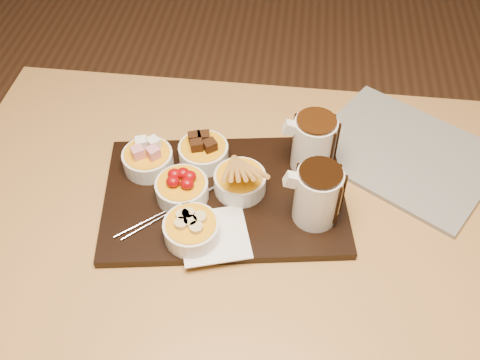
# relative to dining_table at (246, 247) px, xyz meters

# --- Properties ---
(dining_table) EXTENTS (1.20, 0.80, 0.75)m
(dining_table) POSITION_rel_dining_table_xyz_m (0.00, 0.00, 0.00)
(dining_table) COLOR #B38342
(dining_table) RESTS_ON ground
(serving_board) EXTENTS (0.50, 0.37, 0.02)m
(serving_board) POSITION_rel_dining_table_xyz_m (-0.05, 0.04, 0.11)
(serving_board) COLOR black
(serving_board) RESTS_ON dining_table
(napkin) EXTENTS (0.15, 0.15, 0.00)m
(napkin) POSITION_rel_dining_table_xyz_m (-0.05, -0.06, 0.12)
(napkin) COLOR white
(napkin) RESTS_ON serving_board
(bowl_marshmallows) EXTENTS (0.10, 0.10, 0.04)m
(bowl_marshmallows) POSITION_rel_dining_table_xyz_m (-0.21, 0.09, 0.14)
(bowl_marshmallows) COLOR silver
(bowl_marshmallows) RESTS_ON serving_board
(bowl_cake) EXTENTS (0.10, 0.10, 0.04)m
(bowl_cake) POSITION_rel_dining_table_xyz_m (-0.10, 0.12, 0.14)
(bowl_cake) COLOR silver
(bowl_cake) RESTS_ON serving_board
(bowl_strawberries) EXTENTS (0.10, 0.10, 0.04)m
(bowl_strawberries) POSITION_rel_dining_table_xyz_m (-0.13, 0.02, 0.14)
(bowl_strawberries) COLOR silver
(bowl_strawberries) RESTS_ON serving_board
(bowl_biscotti) EXTENTS (0.10, 0.10, 0.04)m
(bowl_biscotti) POSITION_rel_dining_table_xyz_m (-0.02, 0.05, 0.14)
(bowl_biscotti) COLOR silver
(bowl_biscotti) RESTS_ON serving_board
(bowl_bananas) EXTENTS (0.10, 0.10, 0.04)m
(bowl_bananas) POSITION_rel_dining_table_xyz_m (-0.09, -0.07, 0.14)
(bowl_bananas) COLOR silver
(bowl_bananas) RESTS_ON serving_board
(pitcher_dark_chocolate) EXTENTS (0.09, 0.09, 0.11)m
(pitcher_dark_chocolate) POSITION_rel_dining_table_xyz_m (0.13, 0.01, 0.17)
(pitcher_dark_chocolate) COLOR silver
(pitcher_dark_chocolate) RESTS_ON serving_board
(pitcher_milk_chocolate) EXTENTS (0.09, 0.09, 0.11)m
(pitcher_milk_chocolate) POSITION_rel_dining_table_xyz_m (0.11, 0.14, 0.17)
(pitcher_milk_chocolate) COLOR silver
(pitcher_milk_chocolate) RESTS_ON serving_board
(fondue_skewers) EXTENTS (0.19, 0.22, 0.01)m
(fondue_skewers) POSITION_rel_dining_table_xyz_m (-0.13, -0.01, 0.12)
(fondue_skewers) COLOR silver
(fondue_skewers) RESTS_ON serving_board
(newspaper) EXTENTS (0.44, 0.42, 0.01)m
(newspaper) POSITION_rel_dining_table_xyz_m (0.31, 0.20, 0.10)
(newspaper) COLOR beige
(newspaper) RESTS_ON dining_table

